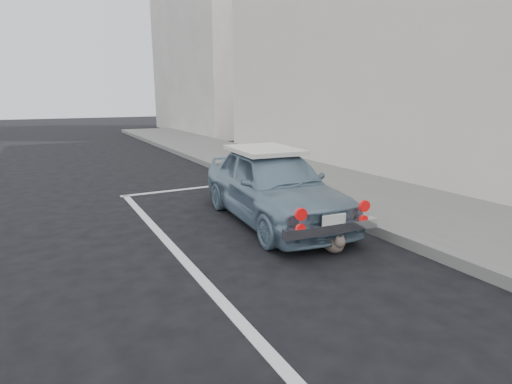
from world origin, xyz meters
TOP-DOWN VIEW (x-y plane):
  - ground at (0.00, 0.00)m, footprint 80.00×80.00m
  - sidewalk at (3.20, 2.00)m, footprint 2.80×40.00m
  - shop_building at (6.33, 4.00)m, footprint 3.50×18.00m
  - building_far at (6.35, 20.00)m, footprint 3.50×10.00m
  - pline_front at (0.50, 6.50)m, footprint 3.00×0.12m
  - pline_side at (-0.90, 3.00)m, footprint 0.12×7.00m
  - retro_coupe at (0.89, 3.70)m, footprint 1.67×3.55m
  - cat at (0.88, 2.13)m, footprint 0.30×0.53m

SIDE VIEW (x-z plane):
  - ground at x=0.00m, z-range 0.00..0.00m
  - pline_front at x=0.50m, z-range 0.00..0.01m
  - pline_side at x=-0.90m, z-range 0.00..0.01m
  - sidewalk at x=3.20m, z-range 0.00..0.15m
  - cat at x=0.88m, z-range -0.01..0.28m
  - retro_coupe at x=0.89m, z-range 0.01..1.18m
  - shop_building at x=6.33m, z-range -0.01..6.99m
  - building_far at x=6.35m, z-range 0.00..8.00m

